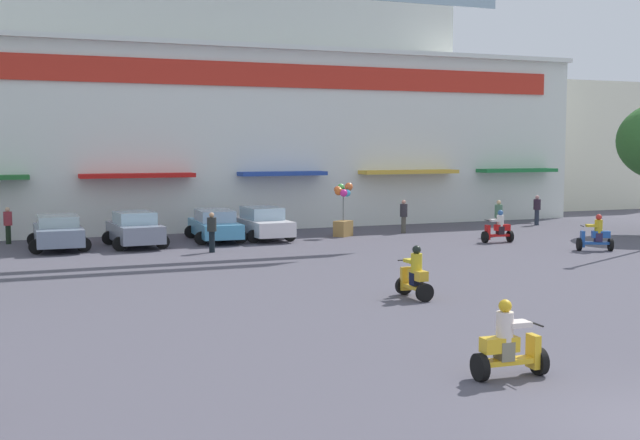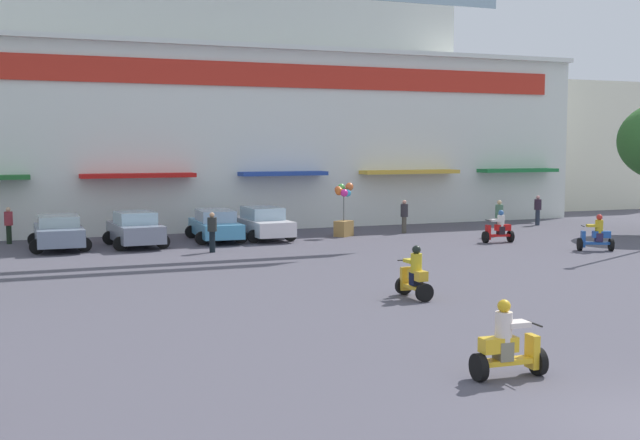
{
  "view_description": "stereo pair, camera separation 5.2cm",
  "coord_description": "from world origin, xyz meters",
  "px_view_note": "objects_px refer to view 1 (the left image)",
  "views": [
    {
      "loc": [
        -9.56,
        -9.05,
        4.33
      ],
      "look_at": [
        -0.1,
        14.49,
        1.97
      ],
      "focal_mm": 44.85,
      "sensor_mm": 36.0,
      "label": 1
    },
    {
      "loc": [
        -9.52,
        -9.07,
        4.33
      ],
      "look_at": [
        -0.1,
        14.49,
        1.97
      ],
      "focal_mm": 44.85,
      "sensor_mm": 36.0,
      "label": 2
    }
  ],
  "objects_px": {
    "parked_car_2": "(215,225)",
    "scooter_rider_2": "(415,276)",
    "scooter_rider_5": "(596,236)",
    "balloon_vendor_cart": "(343,212)",
    "pedestrian_0": "(212,230)",
    "scooter_rider_1": "(498,229)",
    "pedestrian_2": "(537,208)",
    "parked_car_3": "(262,223)",
    "pedestrian_3": "(498,216)",
    "parked_car_1": "(135,229)",
    "parked_car_0": "(58,232)",
    "pedestrian_1": "(8,223)",
    "pedestrian_4": "(404,214)",
    "scooter_rider_3": "(509,346)"
  },
  "relations": [
    {
      "from": "parked_car_2",
      "to": "scooter_rider_2",
      "type": "xyz_separation_m",
      "value": [
        1.81,
        -15.61,
        -0.09
      ]
    },
    {
      "from": "scooter_rider_5",
      "to": "balloon_vendor_cart",
      "type": "height_order",
      "value": "balloon_vendor_cart"
    },
    {
      "from": "pedestrian_0",
      "to": "scooter_rider_5",
      "type": "bearing_deg",
      "value": -20.06
    },
    {
      "from": "pedestrian_0",
      "to": "scooter_rider_2",
      "type": "bearing_deg",
      "value": -76.06
    },
    {
      "from": "scooter_rider_1",
      "to": "scooter_rider_5",
      "type": "xyz_separation_m",
      "value": [
        2.1,
        -3.93,
        0.02
      ]
    },
    {
      "from": "pedestrian_2",
      "to": "balloon_vendor_cart",
      "type": "height_order",
      "value": "balloon_vendor_cart"
    },
    {
      "from": "parked_car_3",
      "to": "pedestrian_3",
      "type": "xyz_separation_m",
      "value": [
        10.91,
        -3.11,
        0.23
      ]
    },
    {
      "from": "pedestrian_2",
      "to": "parked_car_3",
      "type": "bearing_deg",
      "value": -177.68
    },
    {
      "from": "pedestrian_0",
      "to": "parked_car_1",
      "type": "bearing_deg",
      "value": 131.11
    },
    {
      "from": "parked_car_0",
      "to": "balloon_vendor_cart",
      "type": "bearing_deg",
      "value": -0.12
    },
    {
      "from": "pedestrian_0",
      "to": "parked_car_2",
      "type": "bearing_deg",
      "value": 73.77
    },
    {
      "from": "parked_car_2",
      "to": "pedestrian_3",
      "type": "bearing_deg",
      "value": -13.82
    },
    {
      "from": "parked_car_0",
      "to": "parked_car_1",
      "type": "distance_m",
      "value": 3.15
    },
    {
      "from": "parked_car_3",
      "to": "balloon_vendor_cart",
      "type": "distance_m",
      "value": 3.99
    },
    {
      "from": "parked_car_2",
      "to": "pedestrian_1",
      "type": "distance_m",
      "value": 9.08
    },
    {
      "from": "pedestrian_0",
      "to": "pedestrian_4",
      "type": "xyz_separation_m",
      "value": [
        10.67,
        3.55,
        0.01
      ]
    },
    {
      "from": "scooter_rider_5",
      "to": "scooter_rider_3",
      "type": "bearing_deg",
      "value": -135.35
    },
    {
      "from": "parked_car_3",
      "to": "pedestrian_2",
      "type": "height_order",
      "value": "pedestrian_2"
    },
    {
      "from": "pedestrian_1",
      "to": "pedestrian_4",
      "type": "bearing_deg",
      "value": -7.9
    },
    {
      "from": "parked_car_2",
      "to": "scooter_rider_5",
      "type": "height_order",
      "value": "scooter_rider_5"
    },
    {
      "from": "parked_car_1",
      "to": "balloon_vendor_cart",
      "type": "xyz_separation_m",
      "value": [
        9.91,
        0.32,
        0.42
      ]
    },
    {
      "from": "parked_car_0",
      "to": "parked_car_3",
      "type": "distance_m",
      "value": 9.09
    },
    {
      "from": "parked_car_0",
      "to": "scooter_rider_5",
      "type": "height_order",
      "value": "scooter_rider_5"
    },
    {
      "from": "pedestrian_4",
      "to": "parked_car_0",
      "type": "bearing_deg",
      "value": -179.32
    },
    {
      "from": "parked_car_0",
      "to": "pedestrian_3",
      "type": "relative_size",
      "value": 2.4
    },
    {
      "from": "parked_car_2",
      "to": "parked_car_3",
      "type": "distance_m",
      "value": 2.22
    },
    {
      "from": "parked_car_1",
      "to": "scooter_rider_3",
      "type": "xyz_separation_m",
      "value": [
        3.39,
        -22.39,
        -0.16
      ]
    },
    {
      "from": "parked_car_1",
      "to": "scooter_rider_5",
      "type": "xyz_separation_m",
      "value": [
        17.5,
        -8.44,
        -0.14
      ]
    },
    {
      "from": "parked_car_1",
      "to": "pedestrian_0",
      "type": "height_order",
      "value": "pedestrian_0"
    },
    {
      "from": "parked_car_0",
      "to": "pedestrian_1",
      "type": "relative_size",
      "value": 2.55
    },
    {
      "from": "parked_car_1",
      "to": "parked_car_3",
      "type": "bearing_deg",
      "value": 6.69
    },
    {
      "from": "scooter_rider_5",
      "to": "pedestrian_1",
      "type": "distance_m",
      "value": 25.33
    },
    {
      "from": "pedestrian_1",
      "to": "pedestrian_3",
      "type": "height_order",
      "value": "pedestrian_3"
    },
    {
      "from": "pedestrian_1",
      "to": "balloon_vendor_cart",
      "type": "bearing_deg",
      "value": -10.49
    },
    {
      "from": "scooter_rider_1",
      "to": "pedestrian_2",
      "type": "xyz_separation_m",
      "value": [
        6.53,
        5.86,
        0.32
      ]
    },
    {
      "from": "parked_car_0",
      "to": "parked_car_3",
      "type": "xyz_separation_m",
      "value": [
        9.08,
        0.35,
        0.02
      ]
    },
    {
      "from": "parked_car_3",
      "to": "parked_car_2",
      "type": "bearing_deg",
      "value": 176.9
    },
    {
      "from": "scooter_rider_3",
      "to": "balloon_vendor_cart",
      "type": "xyz_separation_m",
      "value": [
        6.52,
        22.7,
        0.58
      ]
    },
    {
      "from": "pedestrian_1",
      "to": "pedestrian_0",
      "type": "bearing_deg",
      "value": -38.43
    },
    {
      "from": "parked_car_1",
      "to": "scooter_rider_5",
      "type": "height_order",
      "value": "scooter_rider_5"
    },
    {
      "from": "parked_car_1",
      "to": "pedestrian_0",
      "type": "distance_m",
      "value": 3.99
    },
    {
      "from": "scooter_rider_1",
      "to": "balloon_vendor_cart",
      "type": "relative_size",
      "value": 0.57
    },
    {
      "from": "scooter_rider_5",
      "to": "pedestrian_3",
      "type": "relative_size",
      "value": 0.88
    },
    {
      "from": "scooter_rider_3",
      "to": "parked_car_2",
      "type": "bearing_deg",
      "value": 89.14
    },
    {
      "from": "parked_car_2",
      "to": "pedestrian_1",
      "type": "height_order",
      "value": "pedestrian_1"
    },
    {
      "from": "pedestrian_4",
      "to": "scooter_rider_5",
      "type": "bearing_deg",
      "value": -64.87
    },
    {
      "from": "parked_car_1",
      "to": "scooter_rider_2",
      "type": "relative_size",
      "value": 2.55
    },
    {
      "from": "scooter_rider_1",
      "to": "scooter_rider_5",
      "type": "height_order",
      "value": "scooter_rider_5"
    },
    {
      "from": "parked_car_2",
      "to": "pedestrian_2",
      "type": "distance_m",
      "value": 18.21
    },
    {
      "from": "scooter_rider_2",
      "to": "scooter_rider_5",
      "type": "xyz_separation_m",
      "value": [
        11.96,
        6.35,
        -0.01
      ]
    }
  ]
}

